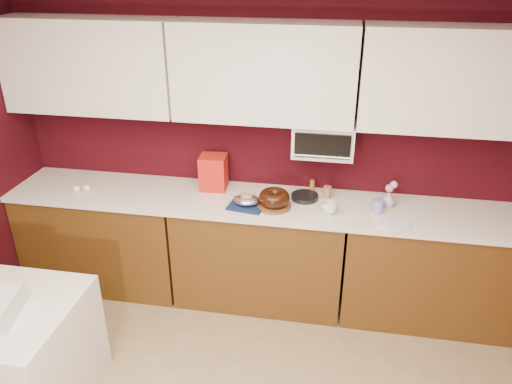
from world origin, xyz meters
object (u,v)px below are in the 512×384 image
at_px(blue_jar, 378,206).
at_px(toaster_oven, 324,138).
at_px(coffee_mug, 329,207).
at_px(flower_vase, 388,199).
at_px(dining_table, 2,354).
at_px(bundt_cake, 274,198).
at_px(pandoro_box, 214,172).
at_px(foil_ham_nest, 247,200).

bearing_deg(blue_jar, toaster_oven, 155.32).
xyz_separation_m(toaster_oven, blue_jar, (0.43, -0.20, -0.42)).
height_order(coffee_mug, flower_vase, flower_vase).
bearing_deg(blue_jar, dining_table, -150.18).
relative_size(coffee_mug, flower_vase, 0.84).
distance_m(bundt_cake, blue_jar, 0.76).
height_order(dining_table, bundt_cake, bundt_cake).
bearing_deg(flower_vase, pandoro_box, 176.98).
height_order(toaster_oven, flower_vase, toaster_oven).
relative_size(foil_ham_nest, blue_jar, 1.85).
relative_size(dining_table, blue_jar, 9.88).
bearing_deg(toaster_oven, foil_ham_nest, -152.31).
relative_size(dining_table, flower_vase, 7.96).
height_order(pandoro_box, blue_jar, pandoro_box).
distance_m(pandoro_box, flower_vase, 1.37).
relative_size(dining_table, coffee_mug, 9.52).
height_order(bundt_cake, blue_jar, bundt_cake).
bearing_deg(coffee_mug, pandoro_box, 164.27).
xyz_separation_m(bundt_cake, pandoro_box, (-0.53, 0.24, 0.06)).
distance_m(foil_ham_nest, flower_vase, 1.06).
relative_size(toaster_oven, coffee_mug, 4.28).
height_order(toaster_oven, dining_table, toaster_oven).
xyz_separation_m(bundt_cake, coffee_mug, (0.41, -0.02, -0.03)).
height_order(coffee_mug, blue_jar, coffee_mug).
distance_m(bundt_cake, coffee_mug, 0.41).
xyz_separation_m(toaster_oven, bundt_cake, (-0.33, -0.26, -0.39)).
bearing_deg(pandoro_box, dining_table, -126.20).
bearing_deg(bundt_cake, flower_vase, 11.55).
relative_size(bundt_cake, pandoro_box, 0.83).
distance_m(dining_table, coffee_mug, 2.36).
height_order(foil_ham_nest, blue_jar, blue_jar).
distance_m(foil_ham_nest, coffee_mug, 0.61).
bearing_deg(pandoro_box, bundt_cake, -27.20).
relative_size(pandoro_box, flower_vase, 2.23).
bearing_deg(dining_table, coffee_mug, 32.46).
height_order(foil_ham_nest, flower_vase, flower_vase).
height_order(pandoro_box, flower_vase, pandoro_box).
bearing_deg(dining_table, flower_vase, 31.04).
height_order(blue_jar, flower_vase, flower_vase).
distance_m(dining_table, blue_jar, 2.69).
height_order(dining_table, coffee_mug, coffee_mug).
xyz_separation_m(coffee_mug, blue_jar, (0.35, 0.08, -0.00)).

